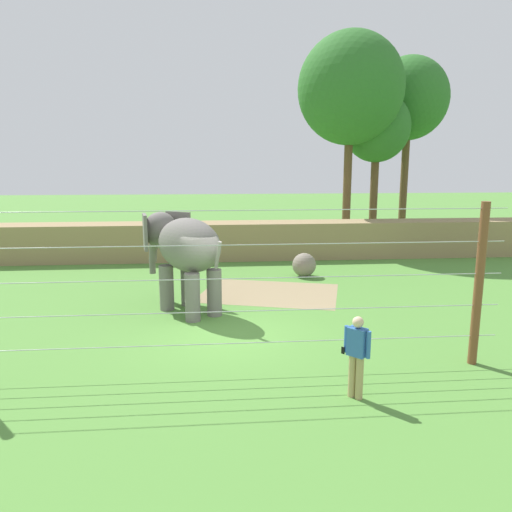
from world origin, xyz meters
TOP-DOWN VIEW (x-y plane):
  - ground_plane at (0.00, 0.00)m, footprint 120.00×120.00m
  - dirt_patch at (1.69, 4.06)m, footprint 5.50×4.59m
  - embankment_wall at (0.00, 10.55)m, footprint 36.00×1.80m
  - elephant at (-1.20, 2.28)m, footprint 3.08×3.59m
  - enrichment_ball at (3.39, 6.46)m, footprint 0.97×0.97m
  - cable_fence at (0.00, -2.47)m, footprint 12.30×0.20m
  - zookeeper at (2.47, -3.85)m, footprint 0.50×0.47m
  - tree_far_left at (7.02, 13.43)m, footprint 5.55×5.55m
  - tree_left_of_centre at (8.86, 14.44)m, footprint 3.67×3.67m
  - tree_behind_wall at (11.25, 16.07)m, footprint 4.58×4.58m

SIDE VIEW (x-z plane):
  - ground_plane at x=0.00m, z-range 0.00..0.00m
  - dirt_patch at x=1.69m, z-range 0.00..0.01m
  - enrichment_ball at x=3.39m, z-range 0.00..0.97m
  - embankment_wall at x=0.00m, z-range 0.00..1.76m
  - zookeeper at x=2.47m, z-range 0.09..1.76m
  - cable_fence at x=0.00m, z-range 0.02..3.76m
  - elephant at x=-1.20m, z-range 0.49..3.49m
  - tree_left_of_centre at x=8.86m, z-range 2.22..10.66m
  - tree_behind_wall at x=11.25m, z-range 2.88..13.55m
  - tree_far_left at x=7.02m, z-range 2.71..14.01m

